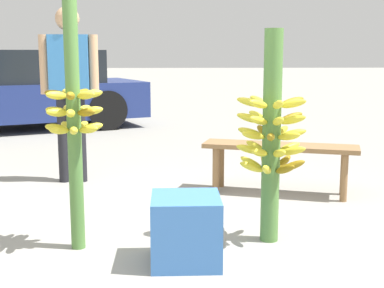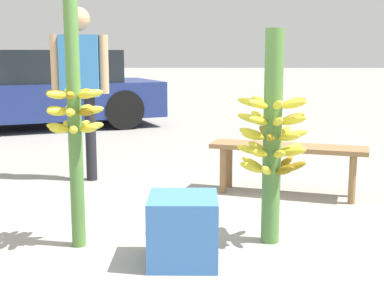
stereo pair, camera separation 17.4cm
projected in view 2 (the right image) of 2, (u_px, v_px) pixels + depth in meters
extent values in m
plane|color=gray|center=(171.00, 258.00, 3.33)|extent=(80.00, 80.00, 0.00)
cylinder|color=#4C7A38|center=(75.00, 124.00, 3.41)|extent=(0.09, 0.09, 1.63)
ellipsoid|color=gold|center=(86.00, 95.00, 3.31)|extent=(0.15, 0.13, 0.07)
ellipsoid|color=gold|center=(92.00, 94.00, 3.41)|extent=(0.16, 0.09, 0.07)
ellipsoid|color=olive|center=(84.00, 93.00, 3.48)|extent=(0.11, 0.16, 0.07)
ellipsoid|color=gold|center=(69.00, 93.00, 3.48)|extent=(0.12, 0.16, 0.07)
ellipsoid|color=olive|center=(57.00, 94.00, 3.40)|extent=(0.16, 0.08, 0.07)
ellipsoid|color=gold|center=(57.00, 95.00, 3.31)|extent=(0.15, 0.14, 0.07)
ellipsoid|color=olive|center=(70.00, 95.00, 3.27)|extent=(0.06, 0.15, 0.07)
ellipsoid|color=gold|center=(70.00, 113.00, 3.28)|extent=(0.05, 0.15, 0.07)
ellipsoid|color=olive|center=(86.00, 112.00, 3.33)|extent=(0.15, 0.13, 0.07)
ellipsoid|color=gold|center=(92.00, 110.00, 3.42)|extent=(0.16, 0.09, 0.07)
ellipsoid|color=gold|center=(85.00, 109.00, 3.50)|extent=(0.11, 0.16, 0.07)
ellipsoid|color=gold|center=(70.00, 109.00, 3.50)|extent=(0.11, 0.16, 0.07)
ellipsoid|color=gold|center=(58.00, 110.00, 3.42)|extent=(0.16, 0.08, 0.07)
ellipsoid|color=gold|center=(58.00, 112.00, 3.33)|extent=(0.15, 0.14, 0.07)
ellipsoid|color=gold|center=(73.00, 130.00, 3.30)|extent=(0.07, 0.16, 0.07)
ellipsoid|color=gold|center=(88.00, 129.00, 3.36)|extent=(0.16, 0.12, 0.07)
ellipsoid|color=gold|center=(93.00, 126.00, 3.45)|extent=(0.16, 0.10, 0.07)
ellipsoid|color=gold|center=(84.00, 125.00, 3.52)|extent=(0.09, 0.16, 0.07)
ellipsoid|color=gold|center=(68.00, 125.00, 3.51)|extent=(0.13, 0.15, 0.07)
ellipsoid|color=gold|center=(58.00, 127.00, 3.42)|extent=(0.15, 0.06, 0.07)
ellipsoid|color=gold|center=(60.00, 129.00, 3.33)|extent=(0.14, 0.15, 0.07)
cylinder|color=#4C7A38|center=(272.00, 138.00, 3.51)|extent=(0.12, 0.12, 1.42)
ellipsoid|color=gold|center=(258.00, 104.00, 3.37)|extent=(0.17, 0.16, 0.09)
ellipsoid|color=gold|center=(278.00, 105.00, 3.33)|extent=(0.06, 0.19, 0.09)
ellipsoid|color=gold|center=(294.00, 104.00, 3.39)|extent=(0.18, 0.15, 0.09)
ellipsoid|color=olive|center=(293.00, 102.00, 3.51)|extent=(0.19, 0.10, 0.09)
ellipsoid|color=gold|center=(278.00, 101.00, 3.60)|extent=(0.12, 0.19, 0.09)
ellipsoid|color=gold|center=(260.00, 101.00, 3.59)|extent=(0.14, 0.19, 0.09)
ellipsoid|color=gold|center=(251.00, 103.00, 3.49)|extent=(0.19, 0.08, 0.09)
ellipsoid|color=olive|center=(292.00, 118.00, 3.53)|extent=(0.19, 0.11, 0.10)
ellipsoid|color=gold|center=(277.00, 116.00, 3.62)|extent=(0.11, 0.19, 0.10)
ellipsoid|color=gold|center=(259.00, 117.00, 3.61)|extent=(0.14, 0.19, 0.10)
ellipsoid|color=gold|center=(251.00, 119.00, 3.51)|extent=(0.19, 0.07, 0.10)
ellipsoid|color=gold|center=(259.00, 121.00, 3.39)|extent=(0.17, 0.17, 0.10)
ellipsoid|color=gold|center=(278.00, 122.00, 3.34)|extent=(0.07, 0.19, 0.10)
ellipsoid|color=gold|center=(293.00, 120.00, 3.41)|extent=(0.18, 0.14, 0.10)
ellipsoid|color=olive|center=(265.00, 131.00, 3.64)|extent=(0.09, 0.19, 0.09)
ellipsoid|color=gold|center=(252.00, 133.00, 3.57)|extent=(0.19, 0.13, 0.09)
ellipsoid|color=gold|center=(254.00, 136.00, 3.44)|extent=(0.19, 0.13, 0.09)
ellipsoid|color=olive|center=(270.00, 138.00, 3.36)|extent=(0.09, 0.19, 0.09)
ellipsoid|color=gold|center=(289.00, 137.00, 3.39)|extent=(0.16, 0.18, 0.09)
ellipsoid|color=gold|center=(294.00, 134.00, 3.50)|extent=(0.19, 0.05, 0.09)
ellipsoid|color=gold|center=(283.00, 132.00, 3.61)|extent=(0.15, 0.18, 0.09)
ellipsoid|color=gold|center=(293.00, 152.00, 3.45)|extent=(0.19, 0.13, 0.09)
ellipsoid|color=gold|center=(290.00, 149.00, 3.58)|extent=(0.19, 0.12, 0.09)
ellipsoid|color=gold|center=(275.00, 146.00, 3.66)|extent=(0.10, 0.19, 0.09)
ellipsoid|color=gold|center=(257.00, 147.00, 3.64)|extent=(0.15, 0.18, 0.09)
ellipsoid|color=gold|center=(250.00, 150.00, 3.53)|extent=(0.19, 0.06, 0.09)
ellipsoid|color=gold|center=(260.00, 153.00, 3.41)|extent=(0.16, 0.17, 0.09)
ellipsoid|color=gold|center=(279.00, 154.00, 3.38)|extent=(0.08, 0.19, 0.09)
ellipsoid|color=gold|center=(266.00, 171.00, 3.41)|extent=(0.11, 0.19, 0.11)
ellipsoid|color=olive|center=(285.00, 170.00, 3.42)|extent=(0.14, 0.19, 0.11)
ellipsoid|color=olive|center=(293.00, 167.00, 3.52)|extent=(0.19, 0.08, 0.11)
ellipsoid|color=olive|center=(285.00, 163.00, 3.63)|extent=(0.17, 0.16, 0.11)
ellipsoid|color=gold|center=(267.00, 162.00, 3.68)|extent=(0.06, 0.19, 0.11)
ellipsoid|color=gold|center=(253.00, 164.00, 3.62)|extent=(0.18, 0.15, 0.11)
ellipsoid|color=gold|center=(252.00, 168.00, 3.50)|extent=(0.19, 0.10, 0.11)
cylinder|color=black|center=(91.00, 139.00, 5.30)|extent=(0.11, 0.11, 0.84)
cylinder|color=black|center=(74.00, 139.00, 5.29)|extent=(0.11, 0.11, 0.84)
cube|color=#3372B2|center=(80.00, 66.00, 5.17)|extent=(0.38, 0.19, 0.59)
cylinder|color=tan|center=(104.00, 64.00, 5.18)|extent=(0.09, 0.09, 0.56)
cylinder|color=tan|center=(55.00, 64.00, 5.16)|extent=(0.09, 0.09, 0.56)
sphere|color=tan|center=(78.00, 19.00, 5.10)|extent=(0.23, 0.23, 0.23)
cube|color=olive|center=(288.00, 147.00, 4.74)|extent=(1.40, 0.71, 0.04)
cylinder|color=olive|center=(229.00, 166.00, 5.05)|extent=(0.06, 0.06, 0.41)
cylinder|color=olive|center=(353.00, 174.00, 4.72)|extent=(0.06, 0.06, 0.41)
cylinder|color=olive|center=(223.00, 171.00, 4.84)|extent=(0.06, 0.06, 0.41)
cylinder|color=olive|center=(352.00, 180.00, 4.50)|extent=(0.06, 0.06, 0.41)
cube|color=navy|center=(42.00, 99.00, 9.05)|extent=(4.27, 3.16, 0.59)
cube|color=black|center=(50.00, 66.00, 9.02)|extent=(2.61, 2.33, 0.53)
cylinder|color=black|center=(124.00, 110.00, 8.83)|extent=(0.68, 0.44, 0.65)
cylinder|color=black|center=(101.00, 102.00, 10.26)|extent=(0.68, 0.44, 0.65)
cube|color=#386BB2|center=(183.00, 229.00, 3.24)|extent=(0.41, 0.41, 0.41)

